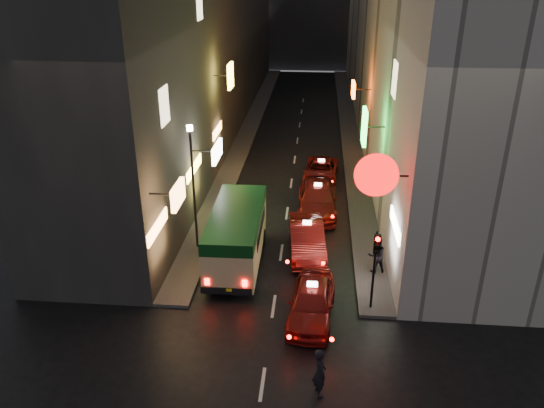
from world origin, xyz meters
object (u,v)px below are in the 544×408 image
(pedestrian_crossing, at_px, (320,369))
(traffic_light, at_px, (376,255))
(taxi_near, at_px, (312,299))
(minibus, at_px, (237,231))
(lamp_post, at_px, (193,180))

(pedestrian_crossing, xyz_separation_m, traffic_light, (2.09, 4.72, 1.66))
(taxi_near, height_order, traffic_light, traffic_light)
(traffic_light, bearing_deg, taxi_near, -167.09)
(pedestrian_crossing, bearing_deg, traffic_light, -42.85)
(minibus, bearing_deg, traffic_light, -29.02)
(minibus, xyz_separation_m, lamp_post, (-2.20, 1.20, 1.99))
(minibus, relative_size, lamp_post, 1.03)
(taxi_near, relative_size, traffic_light, 1.59)
(pedestrian_crossing, distance_m, traffic_light, 5.43)
(minibus, relative_size, traffic_light, 1.83)
(traffic_light, bearing_deg, minibus, 150.98)
(minibus, distance_m, lamp_post, 3.20)
(taxi_near, relative_size, pedestrian_crossing, 2.70)
(pedestrian_crossing, relative_size, lamp_post, 0.33)
(lamp_post, bearing_deg, pedestrian_crossing, -56.56)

